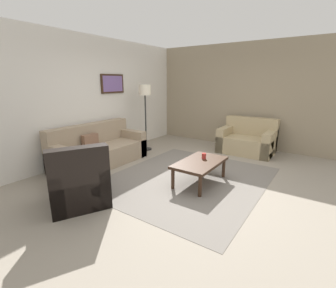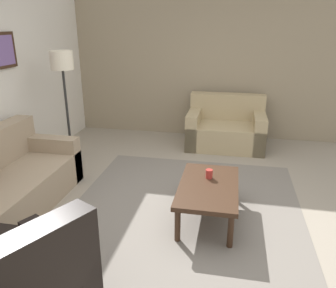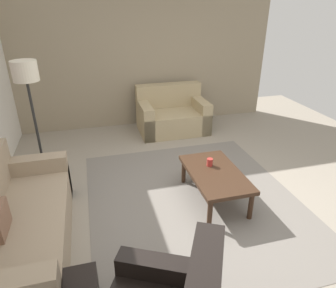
# 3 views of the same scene
# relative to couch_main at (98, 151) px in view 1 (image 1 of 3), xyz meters

# --- Properties ---
(ground_plane) EXTENTS (8.00, 8.00, 0.00)m
(ground_plane) POSITION_rel_couch_main_xyz_m (0.38, -2.10, -0.30)
(ground_plane) COLOR gray
(rear_partition) EXTENTS (6.00, 0.12, 2.80)m
(rear_partition) POSITION_rel_couch_main_xyz_m (0.38, 0.50, 1.10)
(rear_partition) COLOR silver
(rear_partition) RESTS_ON ground_plane
(stone_feature_panel) EXTENTS (0.12, 5.20, 2.80)m
(stone_feature_panel) POSITION_rel_couch_main_xyz_m (3.38, -2.10, 1.10)
(stone_feature_panel) COLOR gray
(stone_feature_panel) RESTS_ON ground_plane
(area_rug) EXTENTS (3.13, 2.69, 0.01)m
(area_rug) POSITION_rel_couch_main_xyz_m (0.38, -2.10, -0.29)
(area_rug) COLOR slate
(area_rug) RESTS_ON ground_plane
(couch_main) EXTENTS (2.08, 0.90, 0.88)m
(couch_main) POSITION_rel_couch_main_xyz_m (0.00, 0.00, 0.00)
(couch_main) COLOR gray
(couch_main) RESTS_ON ground_plane
(couch_loveseat) EXTENTS (0.91, 1.32, 0.88)m
(couch_loveseat) POSITION_rel_couch_main_xyz_m (2.82, -2.48, -0.00)
(couch_loveseat) COLOR tan
(couch_loveseat) RESTS_ON ground_plane
(armchair_leather) EXTENTS (1.08, 1.08, 0.95)m
(armchair_leather) POSITION_rel_couch_main_xyz_m (-1.39, -1.27, 0.01)
(armchair_leather) COLOR black
(armchair_leather) RESTS_ON ground_plane
(ottoman) EXTENTS (0.56, 0.56, 0.40)m
(ottoman) POSITION_rel_couch_main_xyz_m (-1.01, -0.54, -0.10)
(ottoman) COLOR black
(ottoman) RESTS_ON ground_plane
(coffee_table) EXTENTS (1.10, 0.64, 0.41)m
(coffee_table) POSITION_rel_couch_main_xyz_m (0.36, -2.36, 0.06)
(coffee_table) COLOR #382316
(coffee_table) RESTS_ON ground_plane
(cup) EXTENTS (0.08, 0.08, 0.10)m
(cup) POSITION_rel_couch_main_xyz_m (0.53, -2.35, 0.16)
(cup) COLOR #B2332D
(cup) RESTS_ON coffee_table
(lamp_standing) EXTENTS (0.32, 0.32, 1.71)m
(lamp_standing) POSITION_rel_couch_main_xyz_m (1.48, -0.17, 1.11)
(lamp_standing) COLOR black
(lamp_standing) RESTS_ON ground_plane
(framed_artwork) EXTENTS (0.71, 0.04, 0.46)m
(framed_artwork) POSITION_rel_couch_main_xyz_m (0.94, 0.41, 1.44)
(framed_artwork) COLOR #382316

